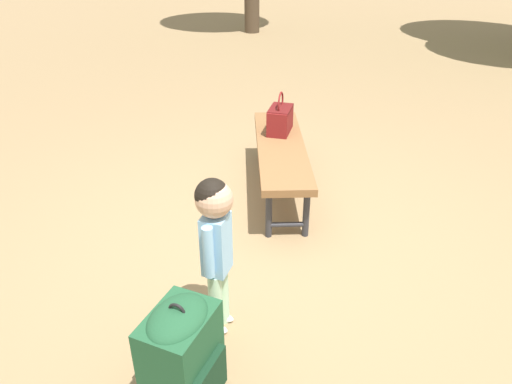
# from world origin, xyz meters

# --- Properties ---
(ground_plane) EXTENTS (40.00, 40.00, 0.00)m
(ground_plane) POSITION_xyz_m (0.00, 0.00, 0.00)
(ground_plane) COLOR #8C704C
(ground_plane) RESTS_ON ground
(park_bench) EXTENTS (1.60, 0.42, 0.45)m
(park_bench) POSITION_xyz_m (-0.83, 0.17, 0.39)
(park_bench) COLOR brown
(park_bench) RESTS_ON ground
(handbag) EXTENTS (0.36, 0.26, 0.37)m
(handbag) POSITION_xyz_m (-1.12, 0.17, 0.58)
(handbag) COLOR maroon
(handbag) RESTS_ON park_bench
(child_standing) EXTENTS (0.25, 0.20, 0.98)m
(child_standing) POSITION_xyz_m (0.80, -0.30, 0.65)
(child_standing) COLOR #B2D8B2
(child_standing) RESTS_ON ground
(backpack_large) EXTENTS (0.45, 0.41, 0.62)m
(backpack_large) POSITION_xyz_m (1.29, -0.45, 0.31)
(backpack_large) COLOR #1E4C2D
(backpack_large) RESTS_ON ground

